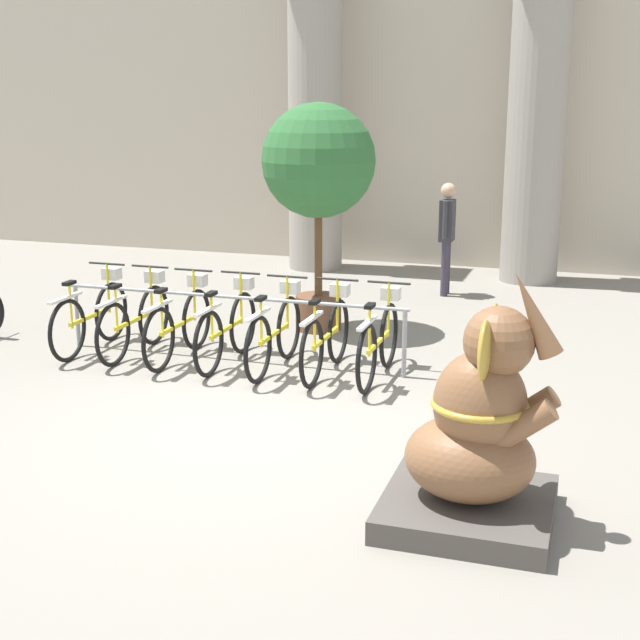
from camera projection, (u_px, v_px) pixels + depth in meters
ground_plane at (247, 430)px, 8.11m from camera, size 60.00×60.00×0.00m
building_facade at (434, 92)px, 15.30m from camera, size 20.00×0.20×6.00m
column_left at (315, 115)px, 15.01m from camera, size 1.15×1.15×5.16m
column_right at (537, 116)px, 13.93m from camera, size 1.15×1.15×5.16m
bike_rack at (231, 309)px, 10.05m from camera, size 4.12×0.05×0.77m
bicycle_0 at (91, 316)px, 10.55m from camera, size 0.48×1.68×0.98m
bicycle_1 at (135, 319)px, 10.37m from camera, size 0.48×1.68×0.98m
bicycle_2 at (179, 324)px, 10.16m from camera, size 0.48×1.68×0.98m
bicycle_3 at (227, 328)px, 10.01m from camera, size 0.48×1.68×0.98m
bicycle_4 at (275, 333)px, 9.79m from camera, size 0.48×1.68×0.98m
bicycle_5 at (326, 336)px, 9.64m from camera, size 0.48×1.68×0.98m
bicycle_6 at (379, 341)px, 9.46m from camera, size 0.48×1.68×0.98m
elephant_statue at (477, 439)px, 6.23m from camera, size 1.19×1.19×1.86m
person_pedestrian at (447, 228)px, 13.29m from camera, size 0.22×0.47×1.69m
potted_tree at (318, 169)px, 11.07m from camera, size 1.43×1.43×2.88m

